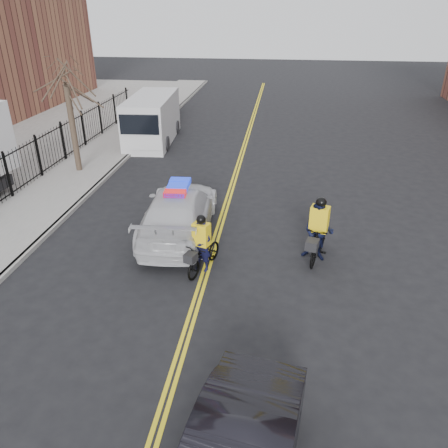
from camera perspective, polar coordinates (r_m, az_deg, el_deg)
ground at (r=11.90m, az=-4.11°, el=-11.65°), size 120.00×120.00×0.00m
center_line_left at (r=18.75m, az=0.40°, el=3.64°), size 0.10×60.00×0.01m
center_line_right at (r=18.73m, az=0.88°, el=3.62°), size 0.10×60.00×0.01m
sidewalk at (r=20.91m, az=-20.30°, el=4.64°), size 3.00×60.00×0.15m
curb at (r=20.27m, az=-16.51°, el=4.53°), size 0.20×60.00×0.15m
iron_fence at (r=21.34m, az=-24.30°, el=7.01°), size 0.12×28.00×2.00m
street_tree at (r=21.74m, az=-19.68°, el=15.14°), size 3.20×3.20×4.80m
police_cruiser at (r=15.50m, az=-5.91°, el=1.68°), size 2.68×5.88×1.83m
cargo_van at (r=26.55m, az=-9.44°, el=13.20°), size 2.77×6.43×2.63m
cyclist_near at (r=13.35m, az=-2.93°, el=-3.56°), size 1.25×2.01×1.86m
cyclist_far at (r=14.13m, az=12.12°, el=-1.43°), size 1.15×2.20×2.14m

